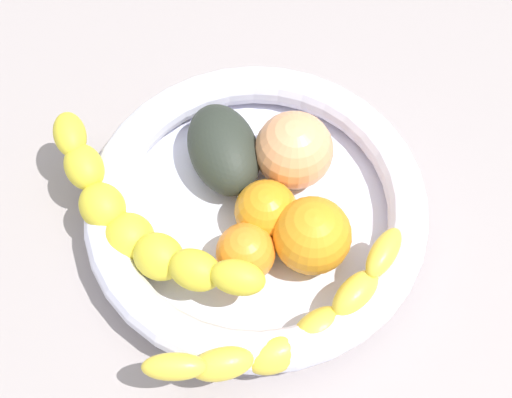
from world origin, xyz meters
The scene contains 9 objects.
kitchen_counter centered at (0.00, 0.00, 1.50)cm, with size 120.00×120.00×3.00cm, color #9C9291.
fruit_bowl centered at (0.00, 0.00, 5.64)cm, with size 29.94×29.94×5.09cm.
banana_draped_left centered at (-11.02, -4.88, 7.50)cm, with size 16.39×19.08×4.61cm.
banana_draped_right centered at (-4.40, 9.48, 8.01)cm, with size 15.05×21.32×6.27cm.
orange_front centered at (-0.88, -1.04, 7.31)cm, with size 5.47×5.47×5.47cm, color orange.
orange_mid_left centered at (-4.90, 0.47, 7.09)cm, with size 5.03×5.03×5.03cm, color orange.
orange_mid_right centered at (-2.79, -5.24, 7.88)cm, with size 6.61×6.61×6.61cm, color orange.
avocado_dark centered at (4.62, 3.78, 7.34)cm, with size 9.42×6.17×5.52cm, color #2D332A.
peach_blush centered at (5.17, -2.48, 8.07)cm, with size 6.98×6.98×6.98cm, color #F4A46C.
Camera 1 is at (-32.34, -5.74, 65.74)cm, focal length 54.82 mm.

